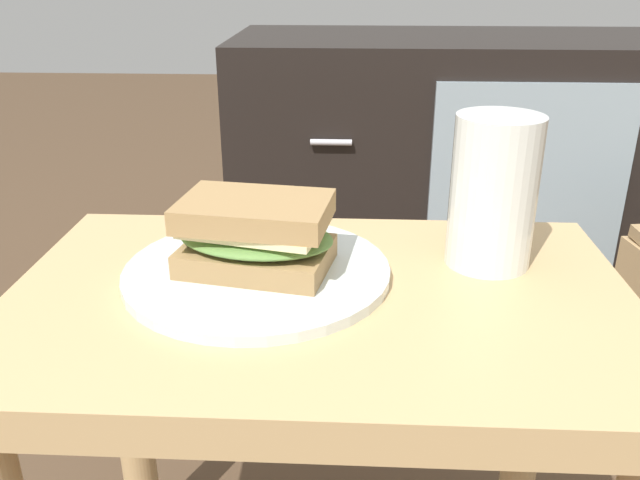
# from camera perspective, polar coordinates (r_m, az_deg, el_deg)

# --- Properties ---
(side_table) EXTENTS (0.56, 0.36, 0.46)m
(side_table) POSITION_cam_1_polar(r_m,az_deg,el_deg) (0.64, -0.01, -11.65)
(side_table) COLOR tan
(side_table) RESTS_ON ground
(tv_cabinet) EXTENTS (0.96, 0.46, 0.58)m
(tv_cabinet) POSITION_cam_1_polar(r_m,az_deg,el_deg) (1.55, 11.10, 6.13)
(tv_cabinet) COLOR black
(tv_cabinet) RESTS_ON ground
(plate) EXTENTS (0.25, 0.25, 0.01)m
(plate) POSITION_cam_1_polar(r_m,az_deg,el_deg) (0.62, -5.41, -2.73)
(plate) COLOR silver
(plate) RESTS_ON side_table
(sandwich_front) EXTENTS (0.16, 0.12, 0.07)m
(sandwich_front) POSITION_cam_1_polar(r_m,az_deg,el_deg) (0.61, -5.54, 0.49)
(sandwich_front) COLOR #9E7A4C
(sandwich_front) RESTS_ON plate
(beer_glass) EXTENTS (0.08, 0.08, 0.14)m
(beer_glass) POSITION_cam_1_polar(r_m,az_deg,el_deg) (0.64, 14.65, 3.74)
(beer_glass) COLOR silver
(beer_glass) RESTS_ON side_table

